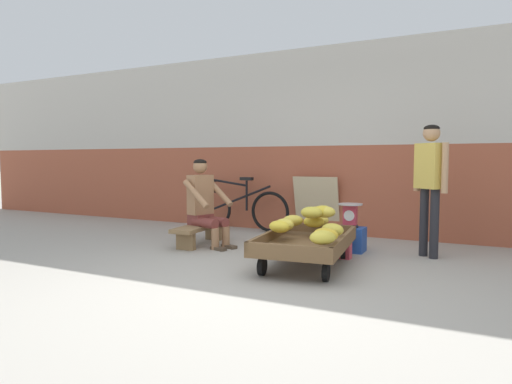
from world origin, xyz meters
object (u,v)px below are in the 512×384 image
banana_cart (306,244)px  shopping_bag (343,248)px  plastic_crate (350,239)px  bicycle_near_left (241,208)px  low_bench (201,230)px  sign_board (317,205)px  weighing_scale (350,215)px  vendor_seated (205,203)px  customer_adult (430,175)px

banana_cart → shopping_bag: 0.62m
banana_cart → shopping_bag: banana_cart is taller
shopping_bag → banana_cart: bearing=-113.2°
plastic_crate → banana_cart: bearing=-101.7°
banana_cart → plastic_crate: (0.21, 0.99, -0.09)m
banana_cart → bicycle_near_left: size_ratio=0.92×
low_bench → sign_board: 1.90m
weighing_scale → plastic_crate: bearing=90.0°
vendor_seated → weighing_scale: size_ratio=3.80×
bicycle_near_left → customer_adult: customer_adult is taller
shopping_bag → sign_board: bearing=119.0°
vendor_seated → bicycle_near_left: size_ratio=0.69×
weighing_scale → vendor_seated: bearing=-165.4°
plastic_crate → bicycle_near_left: size_ratio=0.22×
vendor_seated → plastic_crate: (1.82, 0.48, -0.42)m
vendor_seated → weighing_scale: vendor_seated is taller
low_bench → bicycle_near_left: size_ratio=0.68×
banana_cart → weighing_scale: 1.04m
banana_cart → vendor_seated: (-1.61, 0.52, 0.33)m
low_bench → bicycle_near_left: (-0.12, 1.34, 0.15)m
weighing_scale → customer_adult: 1.04m
low_bench → sign_board: bearing=54.6°
shopping_bag → weighing_scale: bearing=94.8°
banana_cart → weighing_scale: (0.21, 0.99, 0.21)m
bicycle_near_left → customer_adult: bearing=-15.5°
weighing_scale → customer_adult: size_ratio=0.20×
bicycle_near_left → plastic_crate: bearing=-23.8°
vendor_seated → customer_adult: customer_adult is taller
low_bench → weighing_scale: (1.90, 0.45, 0.25)m
bicycle_near_left → sign_board: 1.23m
low_bench → banana_cart: bearing=-17.8°
banana_cart → customer_adult: size_ratio=1.00×
vendor_seated → sign_board: 1.87m
banana_cart → bicycle_near_left: 2.62m
low_bench → bicycle_near_left: bearing=95.0°
bicycle_near_left → sign_board: sign_board is taller
plastic_crate → customer_adult: (0.91, 0.08, 0.80)m
customer_adult → banana_cart: bearing=-136.0°
plastic_crate → weighing_scale: size_ratio=1.20×
banana_cart → vendor_seated: 1.72m
weighing_scale → low_bench: bearing=-166.7°
low_bench → plastic_crate: (1.90, 0.45, -0.05)m
banana_cart → customer_adult: bearing=44.0°
shopping_bag → low_bench: bearing=-179.5°
low_bench → plastic_crate: plastic_crate is taller
sign_board → vendor_seated: bearing=-122.8°
vendor_seated → plastic_crate: vendor_seated is taller
low_bench → weighing_scale: weighing_scale is taller
plastic_crate → bicycle_near_left: bicycle_near_left is taller
weighing_scale → sign_board: sign_board is taller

